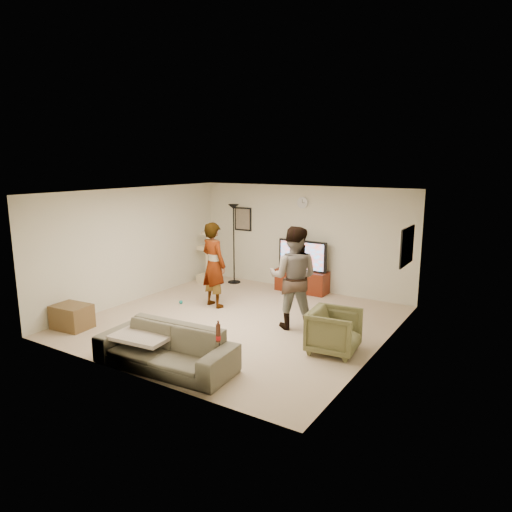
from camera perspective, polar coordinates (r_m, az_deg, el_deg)
The scene contains 24 objects.
floor at distance 9.06m, azimuth -2.18°, elevation -8.09°, with size 5.50×5.50×0.02m, color tan.
ceiling at distance 8.55m, azimuth -2.32°, elevation 8.02°, with size 5.50×5.50×0.02m, color white.
wall_back at distance 11.06m, azimuth 5.79°, elevation 2.22°, with size 5.50×0.04×2.50m, color beige.
wall_front at distance 6.70m, azimuth -15.64°, elevation -4.38°, with size 5.50×0.04×2.50m, color beige.
wall_left at distance 10.49m, azimuth -14.77°, elevation 1.38°, with size 0.04×5.50×2.50m, color beige.
wall_right at distance 7.56m, azimuth 15.28°, elevation -2.54°, with size 0.04×5.50×2.50m, color beige.
wall_clock at distance 10.93m, azimuth 5.81°, elevation 6.60°, with size 0.26×0.26×0.04m, color white.
wall_speaker at distance 10.99m, azimuth 5.67°, elevation 2.85°, with size 0.25×0.10×0.10m, color black.
picture_back at distance 11.84m, azimuth -1.63°, elevation 4.61°, with size 0.42×0.03×0.52m, color #706453.
picture_right at distance 9.03m, azimuth 18.21°, elevation 1.18°, with size 0.03×0.78×0.62m, color tan.
tv_stand at distance 11.00m, azimuth 5.72°, elevation -3.10°, with size 1.25×0.45×0.52m, color #4C180A.
console_box at distance 10.75m, azimuth 4.36°, elevation -4.67°, with size 0.40×0.30×0.07m, color silver.
tv at distance 10.86m, azimuth 5.78°, elevation 0.06°, with size 1.21×0.08×0.72m, color black.
tv_screen at distance 10.82m, azimuth 5.68°, elevation 0.02°, with size 1.11×0.01×0.63m, color #1A9CF0.
floor_lamp at distance 11.62m, azimuth -2.77°, elevation 1.49°, with size 0.32×0.32×2.01m, color black.
cat_tree at distance 11.80m, azimuth -6.06°, elevation -0.09°, with size 0.42×0.42×1.33m, color #C8B990.
person_left at distance 9.75m, azimuth -5.27°, elevation -1.10°, with size 0.66×0.43×1.81m, color #93959D.
person_right at distance 8.48m, azimuth 4.66°, elevation -2.69°, with size 0.93×0.72×1.91m, color #395677.
sofa at distance 7.13m, azimuth -11.18°, elevation -11.12°, with size 2.16×0.84×0.63m, color #5A5545.
throw_blanket at distance 7.38m, azimuth -13.71°, elevation -9.53°, with size 0.90×0.70×0.06m, color beige.
beer_bottle at distance 6.37m, azimuth -4.70°, elevation -9.50°, with size 0.06×0.06×0.25m, color #431C0F.
armchair at distance 7.63m, azimuth 9.66°, elevation -9.17°, with size 0.76×0.78×0.71m, color brown.
side_table at distance 9.26m, azimuth -21.86°, elevation -6.99°, with size 0.67×0.50×0.45m, color #523C20.
toy_ball at distance 10.20m, azimuth -9.30°, elevation -5.67°, with size 0.08×0.08×0.08m, color #108077.
Camera 1 is at (4.81, -7.05, 3.05)m, focal length 32.25 mm.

